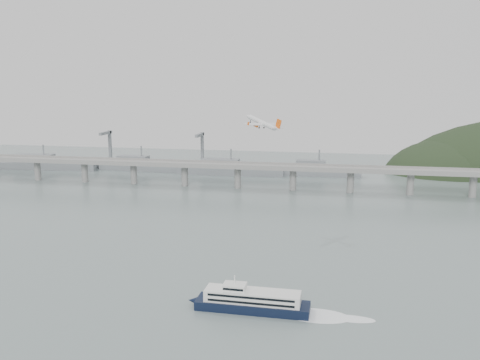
# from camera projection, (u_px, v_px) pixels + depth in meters

# --- Properties ---
(ground) EXTENTS (900.00, 900.00, 0.00)m
(ground) POSITION_uv_depth(u_px,v_px,m) (220.00, 268.00, 263.20)
(ground) COLOR slate
(ground) RESTS_ON ground
(bridge) EXTENTS (800.00, 22.00, 23.90)m
(bridge) POSITION_uv_depth(u_px,v_px,m) (269.00, 170.00, 452.86)
(bridge) COLOR gray
(bridge) RESTS_ON ground
(distant_fleet) EXTENTS (453.00, 60.90, 40.00)m
(distant_fleet) POSITION_uv_depth(u_px,v_px,m) (135.00, 166.00, 546.39)
(distant_fleet) COLOR slate
(distant_fleet) RESTS_ON ground
(ferry) EXTENTS (79.17, 14.20, 14.95)m
(ferry) POSITION_uv_depth(u_px,v_px,m) (253.00, 301.00, 213.82)
(ferry) COLOR black
(ferry) RESTS_ON ground
(airliner) EXTENTS (28.02, 26.69, 11.00)m
(airliner) POSITION_uv_depth(u_px,v_px,m) (263.00, 123.00, 331.00)
(airliner) COLOR silver
(airliner) RESTS_ON ground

